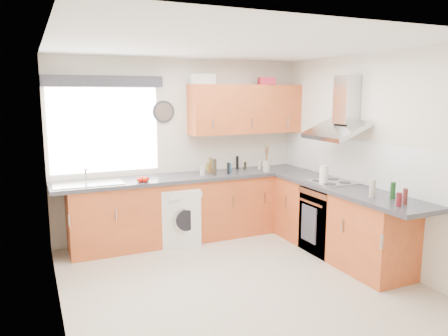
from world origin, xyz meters
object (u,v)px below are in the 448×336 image
oven (330,219)px  washing_machine (180,215)px  extractor_hood (341,114)px  upper_cabinets (246,109)px

oven → washing_machine: oven is taller
extractor_hood → washing_machine: 2.49m
upper_cabinets → extractor_hood: bearing=-63.9°
oven → upper_cabinets: bearing=112.5°
extractor_hood → washing_machine: extractor_hood is taller
upper_cabinets → washing_machine: (-1.11, -0.23, -1.41)m
oven → extractor_hood: (0.10, -0.00, 1.34)m
extractor_hood → oven: bearing=180.0°
oven → upper_cabinets: 1.99m
oven → upper_cabinets: upper_cabinets is taller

